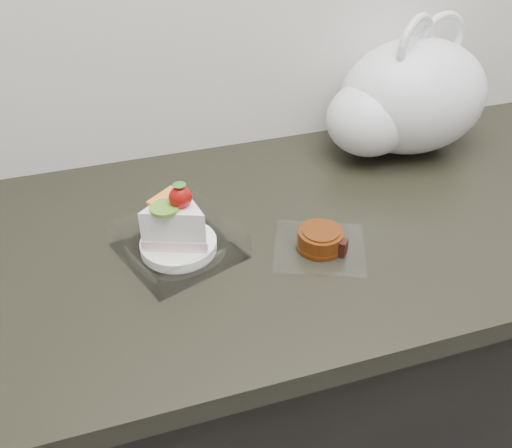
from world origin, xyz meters
TOP-DOWN VIEW (x-y plane):
  - counter at (0.00, 1.69)m, footprint 2.04×0.64m
  - cake_tray at (-0.32, 1.67)m, footprint 0.22×0.22m
  - mooncake_wrap at (-0.10, 1.61)m, footprint 0.19×0.19m
  - plastic_bag at (0.19, 1.87)m, footprint 0.41×0.34m

SIDE VIEW (x-z plane):
  - counter at x=0.00m, z-range 0.00..0.90m
  - mooncake_wrap at x=-0.10m, z-range 0.90..0.93m
  - cake_tray at x=-0.32m, z-range 0.87..1.00m
  - plastic_bag at x=0.19m, z-range 0.87..1.16m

